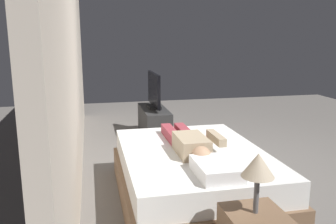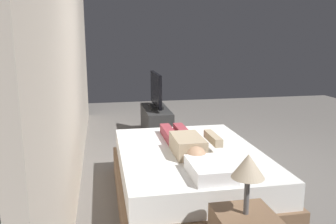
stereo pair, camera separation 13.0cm
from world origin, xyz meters
name	(u,v)px [view 1 (the left image)]	position (x,y,z in m)	size (l,w,h in m)	color
ground_plane	(211,171)	(0.00, 0.00, 0.00)	(10.00, 10.00, 0.00)	slate
back_wall	(72,60)	(0.40, 1.65, 1.40)	(6.40, 0.10, 2.80)	beige
bed	(193,176)	(-0.72, 0.46, 0.26)	(2.02, 1.49, 0.54)	brown
pillow	(216,169)	(-1.40, 0.46, 0.60)	(0.48, 0.34, 0.12)	white
person	(189,142)	(-0.69, 0.49, 0.62)	(1.26, 0.46, 0.18)	tan
remote	(221,142)	(-0.54, 0.09, 0.55)	(0.15, 0.04, 0.02)	black
tv_stand	(154,123)	(1.66, 0.44, 0.25)	(1.10, 0.40, 0.50)	#2D2D2D
tv	(154,91)	(1.66, 0.44, 0.78)	(0.88, 0.20, 0.59)	black
lamp	(258,166)	(-2.02, 0.40, 0.85)	(0.22, 0.22, 0.42)	#59595B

